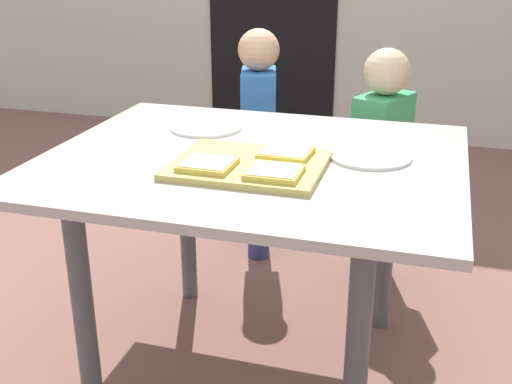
{
  "coord_description": "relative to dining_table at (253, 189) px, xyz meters",
  "views": [
    {
      "loc": [
        0.5,
        -1.67,
        1.31
      ],
      "look_at": [
        0.01,
        0.0,
        0.62
      ],
      "focal_mm": 44.84,
      "sensor_mm": 36.0,
      "label": 1
    }
  ],
  "objects": [
    {
      "name": "pizza_slice_near_left",
      "position": [
        -0.07,
        -0.18,
        0.13
      ],
      "size": [
        0.14,
        0.13,
        0.02
      ],
      "color": "gold",
      "rests_on": "cutting_board"
    },
    {
      "name": "cutting_board",
      "position": [
        0.02,
        -0.1,
        0.11
      ],
      "size": [
        0.41,
        0.33,
        0.02
      ],
      "primitive_type": "cube",
      "color": "tan",
      "rests_on": "dining_table"
    },
    {
      "name": "child_left",
      "position": [
        -0.22,
        0.83,
        -0.07
      ],
      "size": [
        0.2,
        0.27,
        0.98
      ],
      "color": "navy",
      "rests_on": "ground"
    },
    {
      "name": "child_right",
      "position": [
        0.3,
        0.71,
        -0.09
      ],
      "size": [
        0.22,
        0.28,
        0.95
      ],
      "color": "#232836",
      "rests_on": "ground"
    },
    {
      "name": "ground_plane",
      "position": [
        0.0,
        0.0,
        -0.63
      ],
      "size": [
        16.0,
        16.0,
        0.0
      ],
      "primitive_type": "plane",
      "color": "#81574E"
    },
    {
      "name": "plate_white_left",
      "position": [
        -0.23,
        0.23,
        0.11
      ],
      "size": [
        0.23,
        0.23,
        0.01
      ],
      "primitive_type": "cylinder",
      "color": "white",
      "rests_on": "dining_table"
    },
    {
      "name": "dining_table",
      "position": [
        0.0,
        0.0,
        0.0
      ],
      "size": [
        1.19,
        0.99,
        0.73
      ],
      "color": "#ABA39A",
      "rests_on": "ground"
    },
    {
      "name": "pizza_slice_far_right",
      "position": [
        0.1,
        -0.02,
        0.13
      ],
      "size": [
        0.14,
        0.14,
        0.02
      ],
      "color": "gold",
      "rests_on": "cutting_board"
    },
    {
      "name": "pizza_slice_near_right",
      "position": [
        0.11,
        -0.18,
        0.13
      ],
      "size": [
        0.14,
        0.13,
        0.02
      ],
      "color": "gold",
      "rests_on": "cutting_board"
    },
    {
      "name": "plate_white_right",
      "position": [
        0.32,
        0.08,
        0.11
      ],
      "size": [
        0.23,
        0.23,
        0.01
      ],
      "primitive_type": "cylinder",
      "color": "white",
      "rests_on": "dining_table"
    }
  ]
}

